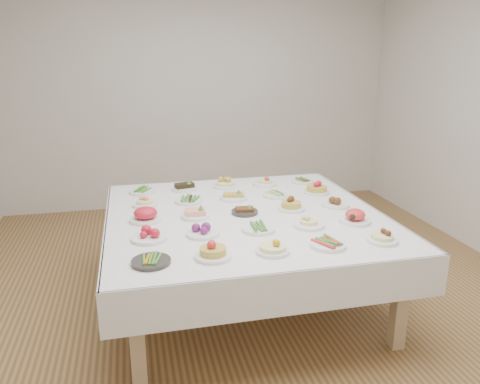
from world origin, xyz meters
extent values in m
plane|color=olive|center=(0.00, 0.00, 0.00)|extent=(5.00, 5.00, 0.00)
cube|color=silver|center=(0.00, 2.50, 1.40)|extent=(5.00, 0.02, 2.80)
cube|color=silver|center=(0.00, -2.50, 1.40)|extent=(5.00, 0.02, 2.80)
cube|color=white|center=(-0.06, -0.17, 0.72)|extent=(2.09, 2.09, 0.06)
cube|color=white|center=(-0.06, 0.87, 0.61)|extent=(2.11, 0.01, 0.28)
cube|color=white|center=(-0.06, -1.22, 0.61)|extent=(2.11, 0.02, 0.28)
cube|color=white|center=(0.98, -0.17, 0.61)|extent=(0.01, 2.11, 0.28)
cube|color=white|center=(-1.11, -0.17, 0.61)|extent=(0.02, 2.11, 0.28)
cube|color=tan|center=(-0.93, -1.04, 0.34)|extent=(0.09, 0.09, 0.69)
cube|color=tan|center=(0.80, -1.04, 0.34)|extent=(0.09, 0.09, 0.69)
cube|color=tan|center=(-0.93, 0.69, 0.34)|extent=(0.09, 0.09, 0.69)
cube|color=tan|center=(0.80, 0.69, 0.34)|extent=(0.09, 0.09, 0.69)
cylinder|color=#2E2B29|center=(-0.82, -0.92, 0.76)|extent=(0.23, 0.23, 0.02)
cylinder|color=white|center=(-0.44, -0.92, 0.76)|extent=(0.22, 0.22, 0.02)
cylinder|color=white|center=(-0.07, -0.94, 0.76)|extent=(0.21, 0.21, 0.02)
cylinder|color=white|center=(0.31, -0.93, 0.76)|extent=(0.23, 0.23, 0.02)
cylinder|color=white|center=(0.69, -0.93, 0.76)|extent=(0.20, 0.20, 0.02)
cylinder|color=white|center=(-0.81, -0.54, 0.76)|extent=(0.24, 0.24, 0.02)
cylinder|color=white|center=(-0.45, -0.55, 0.76)|extent=(0.22, 0.22, 0.02)
cylinder|color=white|center=(-0.05, -0.55, 0.76)|extent=(0.23, 0.23, 0.02)
cylinder|color=white|center=(0.32, -0.56, 0.76)|extent=(0.22, 0.22, 0.02)
cylinder|color=white|center=(0.68, -0.55, 0.76)|extent=(0.23, 0.23, 0.02)
cylinder|color=white|center=(-0.82, -0.17, 0.76)|extent=(0.24, 0.24, 0.02)
cylinder|color=white|center=(-0.45, -0.17, 0.76)|extent=(0.22, 0.22, 0.02)
cylinder|color=#2E2B29|center=(-0.06, -0.17, 0.76)|extent=(0.20, 0.20, 0.02)
cylinder|color=white|center=(0.32, -0.17, 0.76)|extent=(0.21, 0.21, 0.02)
cylinder|color=white|center=(0.70, -0.17, 0.76)|extent=(0.22, 0.22, 0.02)
cylinder|color=white|center=(-0.81, 0.20, 0.76)|extent=(0.20, 0.20, 0.02)
cylinder|color=white|center=(-0.44, 0.21, 0.76)|extent=(0.23, 0.23, 0.02)
cylinder|color=white|center=(-0.06, 0.21, 0.76)|extent=(0.23, 0.23, 0.02)
cylinder|color=white|center=(0.30, 0.20, 0.76)|extent=(0.21, 0.21, 0.02)
cylinder|color=white|center=(0.69, 0.20, 0.76)|extent=(0.21, 0.21, 0.02)
cylinder|color=white|center=(-0.82, 0.58, 0.76)|extent=(0.23, 0.23, 0.02)
cylinder|color=white|center=(-0.44, 0.58, 0.76)|extent=(0.23, 0.23, 0.02)
cylinder|color=white|center=(-0.06, 0.59, 0.76)|extent=(0.22, 0.22, 0.02)
cylinder|color=white|center=(0.32, 0.58, 0.76)|extent=(0.23, 0.23, 0.02)
cylinder|color=white|center=(0.70, 0.57, 0.76)|extent=(0.21, 0.21, 0.02)
camera|label=1|loc=(-0.89, -3.51, 1.95)|focal=35.00mm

